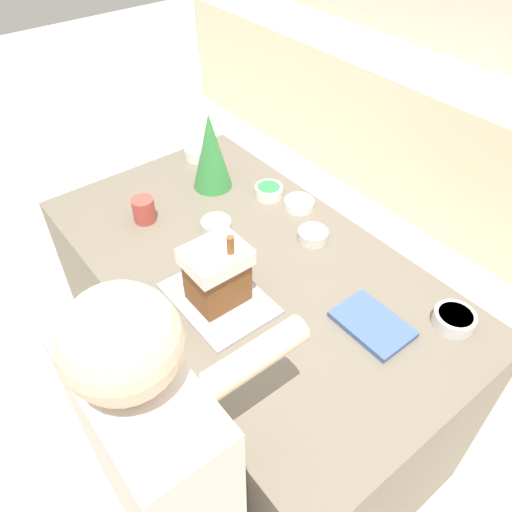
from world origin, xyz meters
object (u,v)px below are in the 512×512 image
cookbook (372,324)px  person (170,503)px  candy_bowl_near_tray_left (269,191)px  candy_bowl_center_rear (199,152)px  decorative_tree (211,151)px  candy_bowl_front_corner (216,224)px  candy_bowl_far_right (313,235)px  baking_tray (219,298)px  candy_bowl_beside_tree (299,204)px  candy_bowl_far_left (454,319)px  mug (144,210)px  gingerbread_house (217,273)px

cookbook → person: 0.78m
candy_bowl_near_tray_left → candy_bowl_center_rear: size_ratio=0.89×
decorative_tree → candy_bowl_near_tray_left: decorative_tree is taller
candy_bowl_near_tray_left → cookbook: bearing=-14.1°
person → candy_bowl_front_corner: bearing=138.1°
candy_bowl_near_tray_left → candy_bowl_far_right: bearing=-8.5°
person → decorative_tree: bearing=140.3°
candy_bowl_near_tray_left → cookbook: candy_bowl_near_tray_left is taller
decorative_tree → person: bearing=-39.7°
baking_tray → decorative_tree: decorative_tree is taller
candy_bowl_beside_tree → candy_bowl_far_left: bearing=-2.0°
cookbook → candy_bowl_near_tray_left: bearing=165.9°
candy_bowl_far_left → mug: mug is taller
candy_bowl_near_tray_left → person: bearing=-50.9°
mug → gingerbread_house: bearing=-1.7°
gingerbread_house → person: (0.43, -0.46, -0.22)m
candy_bowl_near_tray_left → candy_bowl_center_rear: 0.45m
baking_tray → cookbook: cookbook is taller
mug → baking_tray: bearing=-1.8°
candy_bowl_near_tray_left → mug: mug is taller
candy_bowl_far_right → candy_bowl_center_rear: size_ratio=0.86×
candy_bowl_beside_tree → mug: (-0.32, -0.54, 0.03)m
gingerbread_house → candy_bowl_far_right: (-0.03, 0.46, -0.10)m
candy_bowl_near_tray_left → person: person is taller
baking_tray → decorative_tree: (-0.56, 0.37, 0.16)m
candy_bowl_far_left → person: person is taller
candy_bowl_beside_tree → cookbook: candy_bowl_beside_tree is taller
candy_bowl_far_left → decorative_tree: bearing=-171.9°
candy_bowl_near_tray_left → person: size_ratio=0.07×
candy_bowl_far_left → candy_bowl_far_right: bearing=-173.3°
candy_bowl_front_corner → candy_bowl_far_left: (0.86, 0.32, 0.01)m
gingerbread_house → candy_bowl_far_right: bearing=93.8°
candy_bowl_far_left → person: bearing=-97.0°
mug → candy_bowl_front_corner: bearing=41.3°
gingerbread_house → cookbook: bearing=38.4°
candy_bowl_far_right → candy_bowl_front_corner: 0.38m
decorative_tree → candy_bowl_far_left: decorative_tree is taller
decorative_tree → candy_bowl_far_left: bearing=8.1°
cookbook → candy_bowl_center_rear: bearing=173.8°
decorative_tree → cookbook: decorative_tree is taller
cookbook → mug: mug is taller
baking_tray → gingerbread_house: 0.12m
candy_bowl_far_left → candy_bowl_beside_tree: (-0.77, 0.03, -0.01)m
decorative_tree → candy_bowl_near_tray_left: (0.21, 0.14, -0.14)m
baking_tray → candy_bowl_far_left: size_ratio=2.79×
candy_bowl_far_right → mug: bearing=-138.7°
baking_tray → candy_bowl_center_rear: bearing=150.7°
decorative_tree → candy_bowl_near_tray_left: bearing=33.5°
decorative_tree → mug: (0.03, -0.35, -0.12)m
candy_bowl_beside_tree → mug: size_ratio=1.21×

